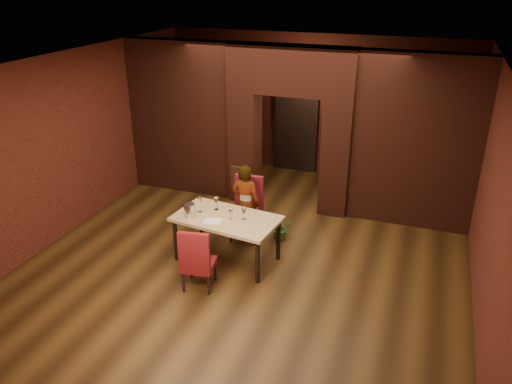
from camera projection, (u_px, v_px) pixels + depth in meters
floor at (255, 250)px, 8.67m from camera, size 8.00×8.00×0.00m
ceiling at (255, 63)px, 7.36m from camera, size 7.00×8.00×0.04m
wall_back at (315, 105)px, 11.45m from camera, size 7.00×0.04×3.20m
wall_front at (107, 311)px, 4.58m from camera, size 7.00×0.04×3.20m
wall_left at (75, 141)px, 9.10m from camera, size 0.04×8.00×3.20m
wall_right at (492, 195)px, 6.93m from camera, size 0.04×8.00×3.20m
pillar_left at (245, 146)px, 10.21m from camera, size 0.55×0.55×2.30m
pillar_right at (337, 157)px, 9.62m from camera, size 0.55×0.55×2.30m
lintel at (292, 70)px, 9.26m from camera, size 2.45×0.55×0.90m
wing_wall_left at (182, 118)px, 10.46m from camera, size 2.28×0.35×3.20m
wing_wall_right at (416, 143)px, 9.00m from camera, size 2.28×0.35×3.20m
vent_panel at (240, 178)px, 10.20m from camera, size 0.40×0.03×0.50m
rear_door at (296, 128)px, 11.74m from camera, size 0.90×0.08×2.10m
rear_door_frame at (296, 128)px, 11.71m from camera, size 1.02×0.04×2.22m
dining_table at (227, 238)px, 8.25m from camera, size 1.78×1.14×0.79m
chair_far at (246, 210)px, 8.84m from camera, size 0.55×0.55×1.14m
chair_near at (199, 257)px, 7.49m from camera, size 0.54×0.54×1.03m
person_seated at (246, 203)px, 8.71m from camera, size 0.54×0.37×1.45m
wine_glass_a at (216, 204)px, 8.30m from camera, size 0.09×0.09×0.22m
wine_glass_b at (231, 214)px, 8.00m from camera, size 0.07×0.07×0.18m
wine_glass_c at (244, 214)px, 7.97m from camera, size 0.08×0.08×0.21m
tasting_sheet at (213, 221)px, 7.96m from camera, size 0.32×0.26×0.00m
wine_bucket at (190, 210)px, 8.08m from camera, size 0.18×0.18×0.22m
water_bottle at (200, 204)px, 8.22m from camera, size 0.06×0.06×0.28m
potted_plant at (281, 227)px, 8.96m from camera, size 0.50×0.47×0.45m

